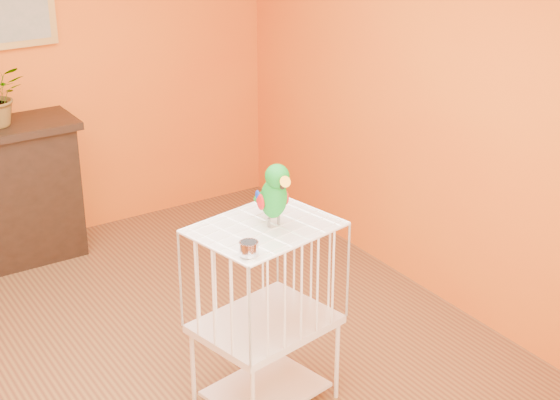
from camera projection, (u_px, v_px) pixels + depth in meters
ground at (165, 385)px, 4.86m from camera, size 4.50×4.50×0.00m
room_shell at (149, 118)px, 4.24m from camera, size 4.50×4.50×4.50m
framed_picture at (11, 12)px, 5.89m from camera, size 0.62×0.04×0.50m
birdcage at (265, 315)px, 4.50m from camera, size 0.78×0.65×1.06m
feed_cup at (249, 248)px, 3.99m from camera, size 0.09×0.09×0.06m
parrot at (274, 194)px, 4.24m from camera, size 0.17×0.31×0.34m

